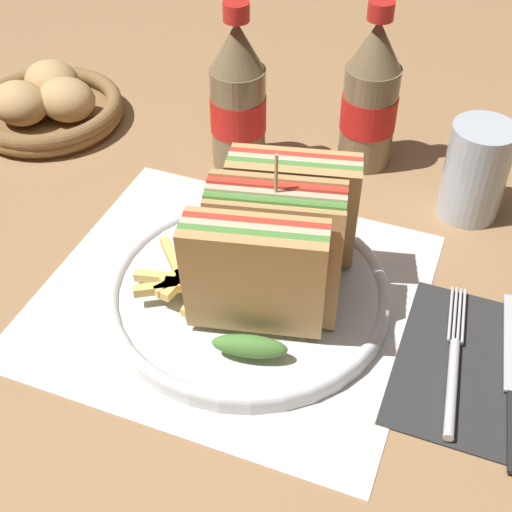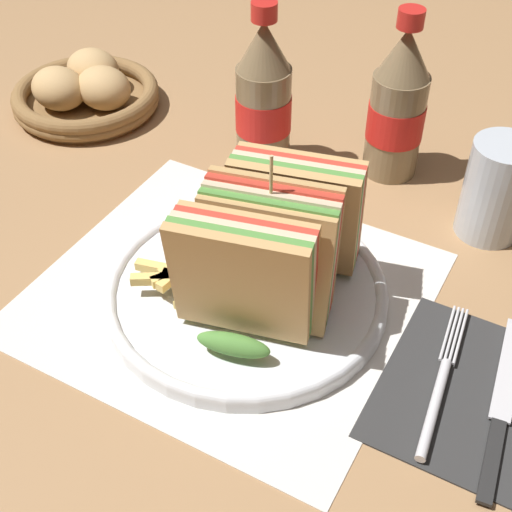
{
  "view_description": "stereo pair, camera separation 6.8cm",
  "coord_description": "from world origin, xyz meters",
  "px_view_note": "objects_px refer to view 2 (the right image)",
  "views": [
    {
      "loc": [
        0.2,
        -0.43,
        0.5
      ],
      "look_at": [
        0.02,
        0.05,
        0.04
      ],
      "focal_mm": 50.0,
      "sensor_mm": 36.0,
      "label": 1
    },
    {
      "loc": [
        0.26,
        -0.4,
        0.5
      ],
      "look_at": [
        0.02,
        0.05,
        0.04
      ],
      "focal_mm": 50.0,
      "sensor_mm": 36.0,
      "label": 2
    }
  ],
  "objects_px": {
    "plate_main": "(246,291)",
    "club_sandwich": "(270,247)",
    "coke_bottle_far": "(398,107)",
    "glass_near": "(495,195)",
    "fork": "(439,391)",
    "knife": "(502,405)",
    "bread_basket": "(86,93)",
    "coke_bottle_near": "(264,99)"
  },
  "relations": [
    {
      "from": "plate_main",
      "to": "club_sandwich",
      "type": "xyz_separation_m",
      "value": [
        0.03,
        0.0,
        0.07
      ]
    },
    {
      "from": "plate_main",
      "to": "coke_bottle_far",
      "type": "relative_size",
      "value": 1.38
    },
    {
      "from": "glass_near",
      "to": "fork",
      "type": "bearing_deg",
      "value": -84.08
    },
    {
      "from": "glass_near",
      "to": "coke_bottle_far",
      "type": "bearing_deg",
      "value": 157.32
    },
    {
      "from": "plate_main",
      "to": "coke_bottle_far",
      "type": "height_order",
      "value": "coke_bottle_far"
    },
    {
      "from": "plate_main",
      "to": "fork",
      "type": "bearing_deg",
      "value": -6.96
    },
    {
      "from": "club_sandwich",
      "to": "fork",
      "type": "distance_m",
      "value": 0.19
    },
    {
      "from": "knife",
      "to": "glass_near",
      "type": "relative_size",
      "value": 1.83
    },
    {
      "from": "club_sandwich",
      "to": "knife",
      "type": "xyz_separation_m",
      "value": [
        0.23,
        -0.01,
        -0.07
      ]
    },
    {
      "from": "knife",
      "to": "bread_basket",
      "type": "relative_size",
      "value": 1.02
    },
    {
      "from": "glass_near",
      "to": "bread_basket",
      "type": "relative_size",
      "value": 0.56
    },
    {
      "from": "fork",
      "to": "bread_basket",
      "type": "bearing_deg",
      "value": 150.95
    },
    {
      "from": "fork",
      "to": "bread_basket",
      "type": "distance_m",
      "value": 0.61
    },
    {
      "from": "coke_bottle_near",
      "to": "coke_bottle_far",
      "type": "xyz_separation_m",
      "value": [
        0.14,
        0.06,
        0.0
      ]
    },
    {
      "from": "club_sandwich",
      "to": "fork",
      "type": "xyz_separation_m",
      "value": [
        0.18,
        -0.02,
        -0.07
      ]
    },
    {
      "from": "coke_bottle_far",
      "to": "bread_basket",
      "type": "relative_size",
      "value": 1.02
    },
    {
      "from": "knife",
      "to": "glass_near",
      "type": "distance_m",
      "value": 0.24
    },
    {
      "from": "coke_bottle_near",
      "to": "bread_basket",
      "type": "relative_size",
      "value": 1.02
    },
    {
      "from": "coke_bottle_near",
      "to": "bread_basket",
      "type": "bearing_deg",
      "value": -179.19
    },
    {
      "from": "fork",
      "to": "knife",
      "type": "xyz_separation_m",
      "value": [
        0.05,
        0.01,
        -0.0
      ]
    },
    {
      "from": "coke_bottle_near",
      "to": "plate_main",
      "type": "bearing_deg",
      "value": -65.6
    },
    {
      "from": "club_sandwich",
      "to": "fork",
      "type": "bearing_deg",
      "value": -8.02
    },
    {
      "from": "club_sandwich",
      "to": "knife",
      "type": "distance_m",
      "value": 0.24
    },
    {
      "from": "fork",
      "to": "coke_bottle_far",
      "type": "xyz_separation_m",
      "value": [
        -0.16,
        0.3,
        0.08
      ]
    },
    {
      "from": "club_sandwich",
      "to": "coke_bottle_far",
      "type": "distance_m",
      "value": 0.27
    },
    {
      "from": "coke_bottle_near",
      "to": "club_sandwich",
      "type": "bearing_deg",
      "value": -60.16
    },
    {
      "from": "fork",
      "to": "bread_basket",
      "type": "xyz_separation_m",
      "value": [
        -0.56,
        0.23,
        0.01
      ]
    },
    {
      "from": "club_sandwich",
      "to": "coke_bottle_far",
      "type": "relative_size",
      "value": 0.99
    },
    {
      "from": "glass_near",
      "to": "plate_main",
      "type": "bearing_deg",
      "value": -129.23
    },
    {
      "from": "plate_main",
      "to": "bread_basket",
      "type": "bearing_deg",
      "value": 149.96
    },
    {
      "from": "plate_main",
      "to": "coke_bottle_near",
      "type": "relative_size",
      "value": 1.38
    },
    {
      "from": "fork",
      "to": "coke_bottle_far",
      "type": "height_order",
      "value": "coke_bottle_far"
    },
    {
      "from": "club_sandwich",
      "to": "plate_main",
      "type": "bearing_deg",
      "value": -179.56
    },
    {
      "from": "club_sandwich",
      "to": "coke_bottle_near",
      "type": "relative_size",
      "value": 0.99
    },
    {
      "from": "bread_basket",
      "to": "club_sandwich",
      "type": "bearing_deg",
      "value": -28.36
    },
    {
      "from": "coke_bottle_far",
      "to": "bread_basket",
      "type": "distance_m",
      "value": 0.42
    },
    {
      "from": "plate_main",
      "to": "knife",
      "type": "height_order",
      "value": "plate_main"
    },
    {
      "from": "club_sandwich",
      "to": "coke_bottle_near",
      "type": "bearing_deg",
      "value": 119.84
    },
    {
      "from": "knife",
      "to": "glass_near",
      "type": "bearing_deg",
      "value": 102.06
    },
    {
      "from": "knife",
      "to": "coke_bottle_near",
      "type": "xyz_separation_m",
      "value": [
        -0.35,
        0.22,
        0.08
      ]
    },
    {
      "from": "coke_bottle_far",
      "to": "club_sandwich",
      "type": "bearing_deg",
      "value": -93.72
    },
    {
      "from": "fork",
      "to": "coke_bottle_near",
      "type": "height_order",
      "value": "coke_bottle_near"
    }
  ]
}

